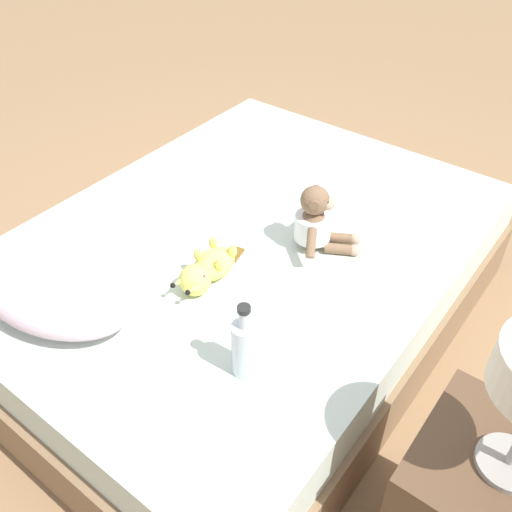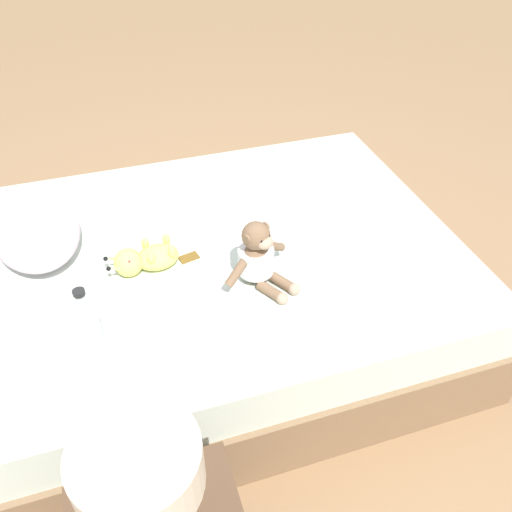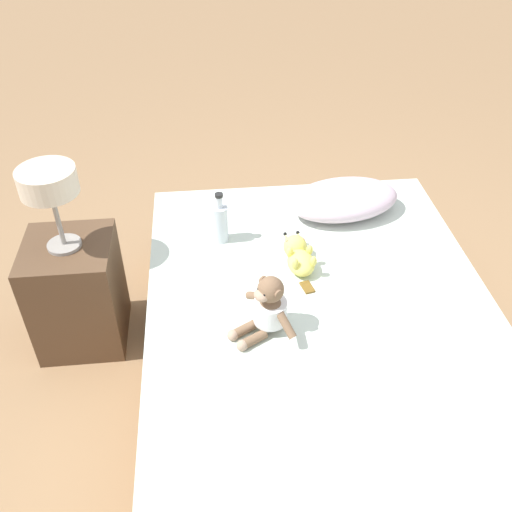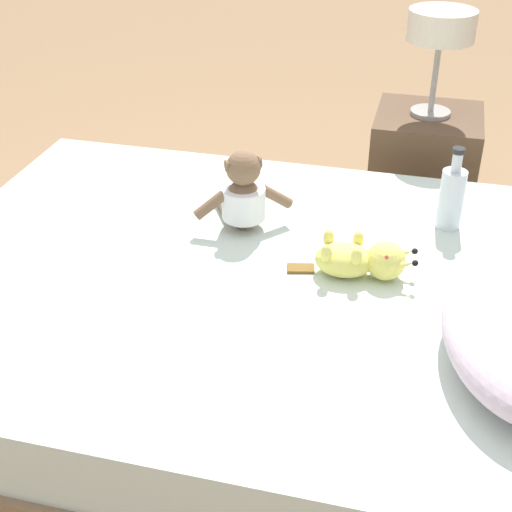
# 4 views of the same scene
# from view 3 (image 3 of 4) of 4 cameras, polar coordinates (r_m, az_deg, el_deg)

# --- Properties ---
(ground_plane) EXTENTS (16.00, 16.00, 0.00)m
(ground_plane) POSITION_cam_3_polar(r_m,az_deg,el_deg) (2.52, 6.01, -12.37)
(ground_plane) COLOR #93704C
(bed) EXTENTS (1.39, 1.84, 0.44)m
(bed) POSITION_cam_3_polar(r_m,az_deg,el_deg) (2.35, 6.36, -9.01)
(bed) COLOR #846647
(bed) RESTS_ON ground_plane
(pillow) EXTENTS (0.57, 0.39, 0.15)m
(pillow) POSITION_cam_3_polar(r_m,az_deg,el_deg) (2.67, 8.88, 5.71)
(pillow) COLOR silver
(pillow) RESTS_ON bed
(plush_monkey) EXTENTS (0.25, 0.26, 0.24)m
(plush_monkey) POSITION_cam_3_polar(r_m,az_deg,el_deg) (2.02, 1.21, -5.42)
(plush_monkey) COLOR brown
(plush_monkey) RESTS_ON bed
(plush_yellow_creature) EXTENTS (0.12, 0.33, 0.10)m
(plush_yellow_creature) POSITION_cam_3_polar(r_m,az_deg,el_deg) (2.34, 4.33, 0.08)
(plush_yellow_creature) COLOR #EAE066
(plush_yellow_creature) RESTS_ON bed
(glass_bottle) EXTENTS (0.07, 0.07, 0.24)m
(glass_bottle) POSITION_cam_3_polar(r_m,az_deg,el_deg) (2.45, -3.65, 3.44)
(glass_bottle) COLOR silver
(glass_bottle) RESTS_ON bed
(nightstand) EXTENTS (0.37, 0.37, 0.53)m
(nightstand) POSITION_cam_3_polar(r_m,az_deg,el_deg) (2.62, -17.67, -3.60)
(nightstand) COLOR brown
(nightstand) RESTS_ON ground_plane
(bedside_lamp) EXTENTS (0.23, 0.23, 0.36)m
(bedside_lamp) POSITION_cam_3_polar(r_m,az_deg,el_deg) (2.30, -20.30, 6.72)
(bedside_lamp) COLOR gray
(bedside_lamp) RESTS_ON nightstand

